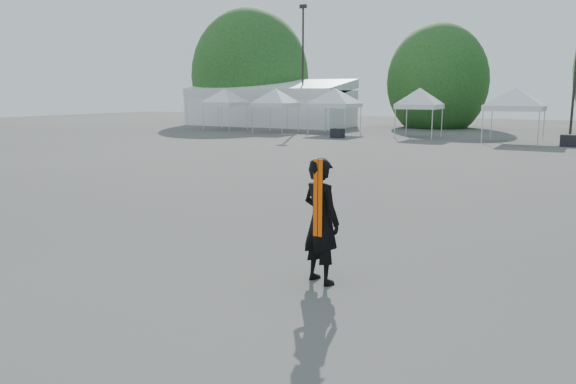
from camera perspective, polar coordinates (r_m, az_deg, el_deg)
The scene contains 13 objects.
ground at distance 11.03m, azimuth 1.77°, elevation -5.78°, with size 120.00×120.00×0.00m, color #474442.
marquee at distance 51.94m, azimuth -1.93°, elevation 8.91°, with size 15.00×6.25×4.23m.
light_pole_west at distance 49.16m, azimuth 1.53°, elevation 13.28°, with size 0.60×0.25×10.30m.
tree_far_w at distance 56.62m, azimuth -3.87°, elevation 11.59°, with size 4.80×4.80×7.30m.
tree_mid_w at distance 51.08m, azimuth 14.93°, elevation 10.76°, with size 4.16×4.16×6.33m.
tent_a at distance 46.62m, azimuth -6.43°, elevation 10.06°, with size 3.93×3.93×3.88m.
tent_b at distance 43.46m, azimuth -1.26°, elevation 10.12°, with size 3.91×3.91×3.88m.
tent_c at distance 41.75m, azimuth 4.80°, elevation 10.10°, with size 4.41×4.41×3.88m.
tent_d at distance 39.21m, azimuth 13.25°, elevation 9.87°, with size 3.81×3.81×3.88m.
tent_e at distance 36.91m, azimuth 22.14°, elevation 9.41°, with size 4.66×4.66×3.88m.
man at distance 8.90m, azimuth 3.37°, elevation -2.93°, with size 0.86×0.72×2.02m.
crate_west at distance 38.04m, azimuth 5.06°, elevation 5.96°, with size 0.80×0.62×0.62m, color black.
crate_mid at distance 35.56m, azimuth 26.63°, elevation 4.69°, with size 0.86×0.67×0.67m, color black.
Camera 1 is at (4.89, -9.42, 3.01)m, focal length 35.00 mm.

